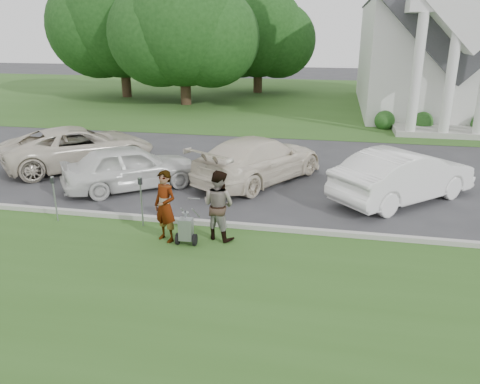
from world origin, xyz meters
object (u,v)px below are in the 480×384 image
(car_c, at_px, (259,159))
(tree_left, at_px, (183,31))
(person_right, at_px, (219,206))
(car_a, at_px, (79,147))
(parking_meter_far, at_px, (54,194))
(striping_cart, at_px, (186,230))
(tree_back, at_px, (258,36))
(car_d, at_px, (404,175))
(tree_far, at_px, (121,23))
(car_b, at_px, (131,167))
(person_left, at_px, (165,207))
(parking_meter_near, at_px, (141,196))
(church, at_px, (439,18))

(car_c, bearing_deg, tree_left, -34.39)
(person_right, bearing_deg, car_a, -17.07)
(person_right, distance_m, parking_meter_far, 4.83)
(striping_cart, distance_m, person_right, 1.03)
(parking_meter_far, bearing_deg, car_a, 112.79)
(tree_back, relative_size, car_d, 1.91)
(tree_left, height_order, person_right, tree_left)
(person_right, height_order, car_d, person_right)
(striping_cart, bearing_deg, tree_left, 105.31)
(tree_far, relative_size, car_b, 2.56)
(parking_meter_far, distance_m, car_b, 3.31)
(car_a, relative_size, car_d, 1.15)
(tree_left, bearing_deg, person_left, -73.51)
(person_left, height_order, car_a, person_left)
(tree_left, relative_size, car_d, 2.11)
(tree_back, bearing_deg, parking_meter_far, -91.59)
(parking_meter_near, bearing_deg, car_b, 118.77)
(tree_left, height_order, parking_meter_far, tree_left)
(person_right, bearing_deg, church, -90.05)
(person_right, xyz_separation_m, parking_meter_near, (-2.27, 0.36, -0.02))
(tree_far, height_order, car_b, tree_far)
(striping_cart, xyz_separation_m, car_c, (0.95, 5.67, 0.39))
(striping_cart, xyz_separation_m, car_b, (-3.23, 3.95, 0.36))
(church, xyz_separation_m, parking_meter_near, (-11.30, -22.96, -5.04))
(parking_meter_far, bearing_deg, car_c, 44.26)
(tree_left, height_order, tree_back, tree_left)
(parking_meter_near, relative_size, car_d, 0.28)
(tree_left, xyz_separation_m, parking_meter_far, (3.17, -21.98, -4.27))
(striping_cart, xyz_separation_m, parking_meter_near, (-1.55, 0.90, 0.49))
(person_right, bearing_deg, parking_meter_far, 18.56)
(tree_far, height_order, car_c, tree_far)
(tree_far, xyz_separation_m, parking_meter_near, (11.72, -24.84, -4.79))
(person_left, height_order, person_right, person_left)
(person_left, bearing_deg, striping_cart, 13.33)
(car_b, bearing_deg, tree_far, -12.44)
(parking_meter_far, bearing_deg, car_d, 21.06)
(car_a, relative_size, car_b, 1.27)
(church, distance_m, car_a, 24.51)
(parking_meter_far, relative_size, car_c, 0.24)
(tree_back, bearing_deg, car_b, -89.92)
(tree_far, height_order, person_right, tree_far)
(car_c, bearing_deg, tree_far, -24.79)
(church, distance_m, car_c, 20.84)
(person_left, bearing_deg, tree_left, 133.11)
(church, height_order, parking_meter_near, church)
(church, relative_size, car_b, 5.31)
(car_d, bearing_deg, tree_far, -1.13)
(tree_left, xyz_separation_m, tree_far, (-6.00, 3.00, 0.58))
(car_b, bearing_deg, car_c, -104.73)
(tree_far, relative_size, person_left, 6.19)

